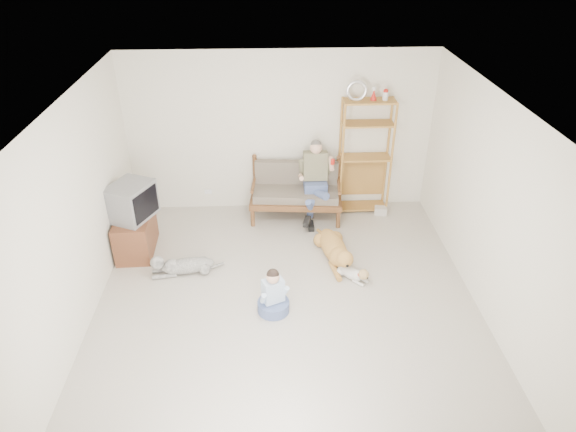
{
  "coord_description": "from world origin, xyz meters",
  "views": [
    {
      "loc": [
        -0.22,
        -5.17,
        4.46
      ],
      "look_at": [
        0.06,
        1.0,
        0.8
      ],
      "focal_mm": 32.0,
      "sensor_mm": 36.0,
      "label": 1
    }
  ],
  "objects_px": {
    "tv_stand": "(135,234)",
    "loveseat": "(296,190)",
    "etagere": "(365,156)",
    "golden_retriever": "(336,250)"
  },
  "relations": [
    {
      "from": "tv_stand",
      "to": "golden_retriever",
      "type": "xyz_separation_m",
      "value": [
        2.99,
        -0.39,
        -0.13
      ]
    },
    {
      "from": "etagere",
      "to": "tv_stand",
      "type": "height_order",
      "value": "etagere"
    },
    {
      "from": "loveseat",
      "to": "golden_retriever",
      "type": "height_order",
      "value": "loveseat"
    },
    {
      "from": "loveseat",
      "to": "tv_stand",
      "type": "distance_m",
      "value": 2.65
    },
    {
      "from": "loveseat",
      "to": "tv_stand",
      "type": "bearing_deg",
      "value": -154.39
    },
    {
      "from": "loveseat",
      "to": "tv_stand",
      "type": "relative_size",
      "value": 1.69
    },
    {
      "from": "tv_stand",
      "to": "golden_retriever",
      "type": "height_order",
      "value": "tv_stand"
    },
    {
      "from": "etagere",
      "to": "golden_retriever",
      "type": "relative_size",
      "value": 1.65
    },
    {
      "from": "tv_stand",
      "to": "loveseat",
      "type": "bearing_deg",
      "value": 19.08
    },
    {
      "from": "loveseat",
      "to": "etagere",
      "type": "height_order",
      "value": "etagere"
    }
  ]
}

